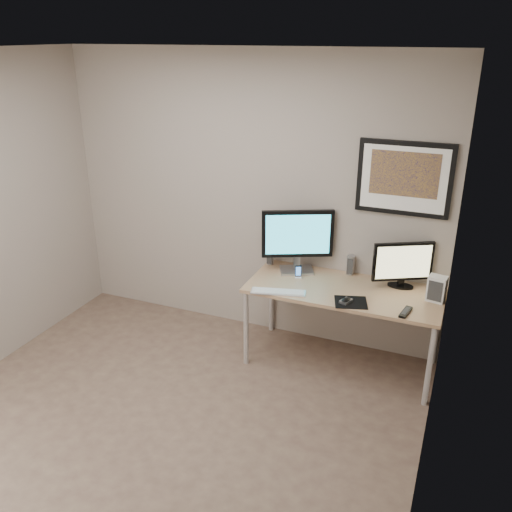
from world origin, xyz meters
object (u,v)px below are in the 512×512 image
at_px(speaker_left, 270,256).
at_px(monitor_large, 297,238).
at_px(fan_unit, 437,289).
at_px(framed_art, 404,178).
at_px(speaker_right, 350,265).
at_px(keyboard, 278,292).
at_px(monitor_tv, 403,264).
at_px(phone_dock, 298,272).
at_px(desk, 344,296).

bearing_deg(speaker_left, monitor_large, -24.18).
height_order(speaker_left, fan_unit, fan_unit).
relative_size(framed_art, speaker_right, 4.33).
distance_m(monitor_large, fan_unit, 1.22).
bearing_deg(keyboard, monitor_tv, 13.87).
height_order(monitor_tv, phone_dock, monitor_tv).
relative_size(framed_art, monitor_tv, 1.63).
relative_size(speaker_left, phone_dock, 1.36).
relative_size(desk, phone_dock, 13.52).
xyz_separation_m(desk, monitor_large, (-0.48, 0.18, 0.38)).
bearing_deg(monitor_tv, desk, 177.72).
bearing_deg(phone_dock, desk, -31.33).
relative_size(framed_art, fan_unit, 3.55).
relative_size(desk, framed_art, 2.13).
distance_m(phone_dock, keyboard, 0.34).
distance_m(phone_dock, fan_unit, 1.14).
relative_size(speaker_right, keyboard, 0.39).
height_order(desk, keyboard, keyboard).
bearing_deg(monitor_large, fan_unit, -30.56).
bearing_deg(monitor_large, speaker_left, 140.60).
relative_size(monitor_large, monitor_tv, 1.27).
relative_size(monitor_large, keyboard, 1.30).
xyz_separation_m(desk, phone_dock, (-0.42, 0.05, 0.12)).
bearing_deg(keyboard, phone_dock, 65.19).
distance_m(speaker_left, keyboard, 0.60).
height_order(framed_art, speaker_right, framed_art).
bearing_deg(monitor_large, speaker_right, -9.14).
bearing_deg(keyboard, monitor_large, 75.09).
bearing_deg(phone_dock, monitor_large, 90.37).
xyz_separation_m(desk, framed_art, (0.35, 0.33, 0.96)).
height_order(speaker_left, keyboard, speaker_left).
xyz_separation_m(keyboard, fan_unit, (1.20, 0.34, 0.10)).
distance_m(monitor_tv, phone_dock, 0.87).
bearing_deg(speaker_left, phone_dock, -40.03).
bearing_deg(speaker_right, speaker_left, 178.59).
bearing_deg(speaker_left, keyboard, -72.21).
height_order(desk, monitor_tv, monitor_tv).
distance_m(framed_art, fan_unit, 0.91).
bearing_deg(desk, monitor_large, 159.49).
bearing_deg(monitor_tv, speaker_left, 149.67).
height_order(monitor_tv, keyboard, monitor_tv).
bearing_deg(monitor_tv, framed_art, 93.30).
bearing_deg(monitor_large, monitor_tv, -22.96).
bearing_deg(speaker_right, desk, -91.03).
height_order(desk, speaker_right, speaker_right).
bearing_deg(monitor_tv, speaker_right, 139.51).
distance_m(speaker_left, fan_unit, 1.49).
xyz_separation_m(phone_dock, keyboard, (-0.06, -0.33, -0.05)).
bearing_deg(framed_art, keyboard, -143.70).
relative_size(speaker_left, keyboard, 0.36).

